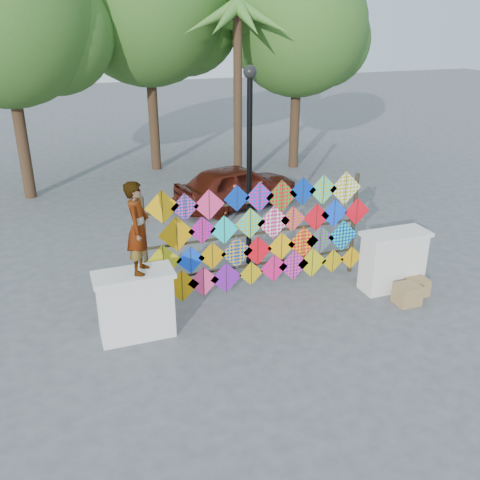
{
  "coord_description": "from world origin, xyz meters",
  "views": [
    {
      "loc": [
        -3.81,
        -8.63,
        5.41
      ],
      "look_at": [
        -0.43,
        0.6,
        1.25
      ],
      "focal_mm": 40.0,
      "sensor_mm": 36.0,
      "label": 1
    }
  ],
  "objects_px": {
    "kite_rack": "(262,236)",
    "lamppost": "(249,150)",
    "vendor_woman": "(138,228)",
    "sedan": "(237,186)"
  },
  "relations": [
    {
      "from": "sedan",
      "to": "lamppost",
      "type": "relative_size",
      "value": 0.86
    },
    {
      "from": "kite_rack",
      "to": "sedan",
      "type": "xyz_separation_m",
      "value": [
        1.31,
        5.16,
        -0.56
      ]
    },
    {
      "from": "vendor_woman",
      "to": "sedan",
      "type": "height_order",
      "value": "vendor_woman"
    },
    {
      "from": "kite_rack",
      "to": "lamppost",
      "type": "distance_m",
      "value": 1.96
    },
    {
      "from": "lamppost",
      "to": "vendor_woman",
      "type": "bearing_deg",
      "value": -142.32
    },
    {
      "from": "vendor_woman",
      "to": "lamppost",
      "type": "xyz_separation_m",
      "value": [
        2.85,
        2.2,
        0.6
      ]
    },
    {
      "from": "kite_rack",
      "to": "lamppost",
      "type": "height_order",
      "value": "lamppost"
    },
    {
      "from": "vendor_woman",
      "to": "lamppost",
      "type": "distance_m",
      "value": 3.65
    },
    {
      "from": "sedan",
      "to": "lamppost",
      "type": "height_order",
      "value": "lamppost"
    },
    {
      "from": "kite_rack",
      "to": "vendor_woman",
      "type": "distance_m",
      "value": 2.93
    }
  ]
}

